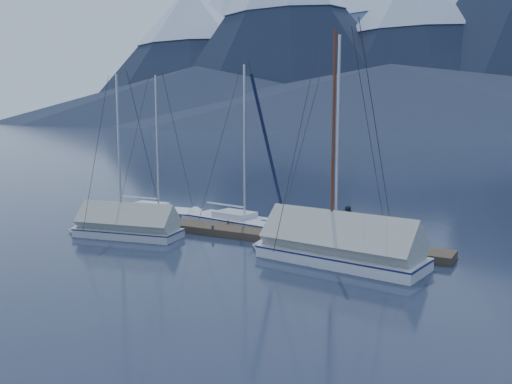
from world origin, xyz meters
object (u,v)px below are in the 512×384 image
(sailboat_open_right, at_px, (345,234))
(sailboat_covered_near, at_px, (328,249))
(person, at_px, (349,223))
(sailboat_covered_far, at_px, (120,228))
(sailboat_open_left, at_px, (166,214))
(sailboat_open_mid, at_px, (252,225))

(sailboat_open_right, bearing_deg, sailboat_covered_near, -79.49)
(sailboat_open_right, bearing_deg, person, -66.82)
(sailboat_open_right, xyz_separation_m, sailboat_covered_far, (-9.62, -4.96, 0.23))
(sailboat_open_left, height_order, sailboat_covered_far, sailboat_open_left)
(sailboat_covered_near, xyz_separation_m, sailboat_covered_far, (-10.40, -0.71, -0.08))
(sailboat_open_mid, relative_size, sailboat_open_right, 0.88)
(sailboat_open_mid, bearing_deg, sailboat_covered_near, -34.86)
(sailboat_open_right, relative_size, sailboat_covered_near, 1.04)
(sailboat_open_mid, height_order, sailboat_covered_far, sailboat_open_mid)
(sailboat_covered_near, bearing_deg, sailboat_open_mid, 145.14)
(sailboat_open_left, height_order, person, sailboat_open_left)
(sailboat_covered_near, distance_m, sailboat_covered_far, 10.43)
(sailboat_open_mid, xyz_separation_m, sailboat_covered_near, (5.77, -4.02, 0.34))
(sailboat_covered_far, bearing_deg, sailboat_open_right, 27.29)
(person, bearing_deg, sailboat_covered_near, 159.92)
(sailboat_open_left, distance_m, sailboat_open_mid, 5.98)
(sailboat_open_left, xyz_separation_m, sailboat_covered_far, (1.34, -5.17, 0.26))
(sailboat_covered_near, relative_size, person, 6.44)
(sailboat_open_mid, bearing_deg, sailboat_open_right, 2.61)
(sailboat_open_mid, relative_size, sailboat_covered_near, 0.92)
(sailboat_open_left, height_order, sailboat_open_right, sailboat_open_right)
(sailboat_open_left, distance_m, sailboat_open_right, 10.95)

